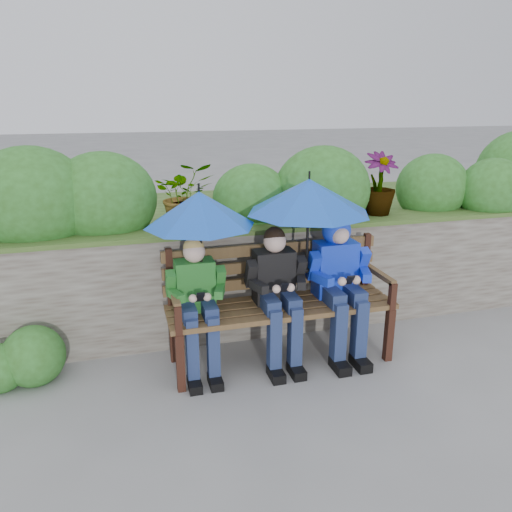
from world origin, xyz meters
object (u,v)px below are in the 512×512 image
object	(u,v)px
park_bench	(279,295)
boy_right	(339,275)
umbrella_right	(309,196)
boy_middle	(277,289)
boy_left	(197,299)
umbrella_left	(199,209)

from	to	relation	value
park_bench	boy_right	xyz separation A→B (m)	(0.50, -0.08, 0.16)
umbrella_right	boy_middle	bearing A→B (deg)	-169.39
park_bench	boy_left	distance (m)	0.70
boy_left	boy_right	distance (m)	1.19
park_bench	boy_middle	xyz separation A→B (m)	(-0.04, -0.09, 0.09)
park_bench	umbrella_right	size ratio (longest dim) A/B	1.86
boy_middle	boy_right	distance (m)	0.55
boy_middle	umbrella_left	bearing A→B (deg)	174.28
boy_middle	umbrella_left	world-z (taller)	umbrella_left
boy_middle	umbrella_left	xyz separation A→B (m)	(-0.60, 0.06, 0.68)
boy_middle	umbrella_left	size ratio (longest dim) A/B	1.36
boy_left	boy_right	bearing A→B (deg)	0.19
boy_middle	boy_right	world-z (taller)	boy_right
boy_left	boy_right	xyz separation A→B (m)	(1.19, 0.00, 0.08)
park_bench	umbrella_right	bearing A→B (deg)	-9.54
boy_right	umbrella_left	size ratio (longest dim) A/B	1.41
park_bench	umbrella_left	world-z (taller)	umbrella_left
park_bench	boy_left	bearing A→B (deg)	-173.13
boy_middle	park_bench	bearing A→B (deg)	64.65
umbrella_left	umbrella_right	world-z (taller)	umbrella_right
boy_left	boy_middle	size ratio (longest dim) A/B	0.96
boy_right	boy_middle	bearing A→B (deg)	-179.15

